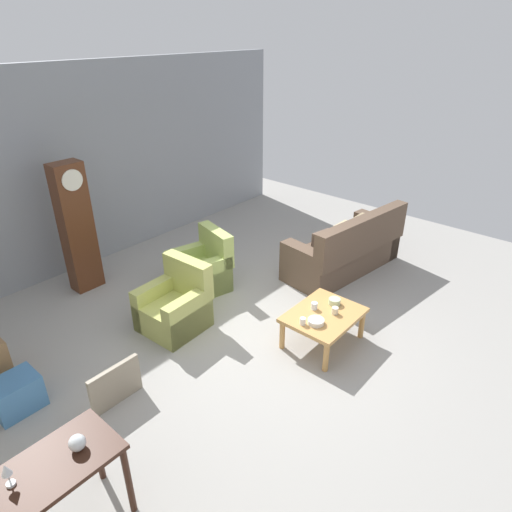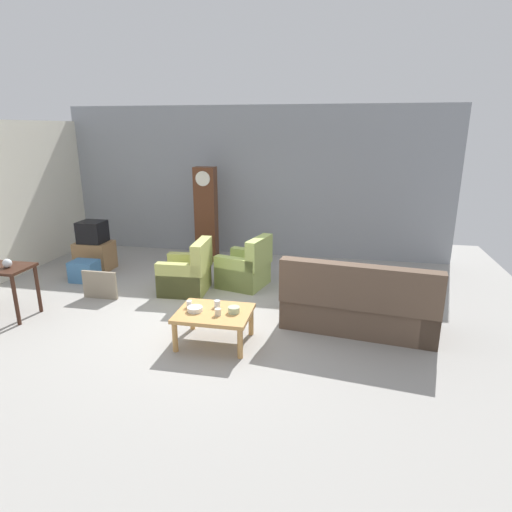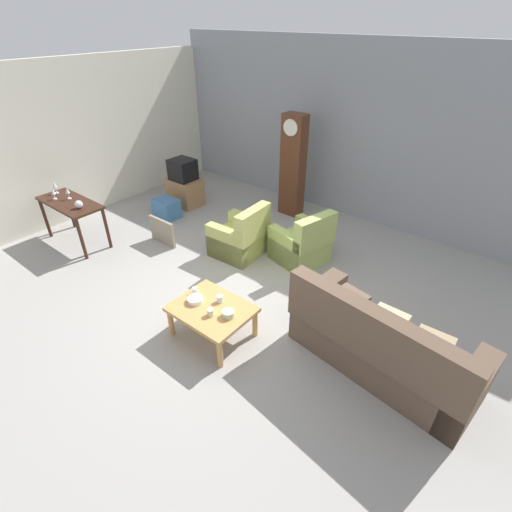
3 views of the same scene
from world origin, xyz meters
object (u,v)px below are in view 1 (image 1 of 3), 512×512
(cup_cream_tall, at_px, (335,311))
(glass_dome_cloche, at_px, (77,443))
(grandfather_clock, at_px, (77,228))
(coffee_table_wood, at_px, (324,318))
(armchair_olive_near, at_px, (175,307))
(bowl_shallow_green, at_px, (335,301))
(couch_floral, at_px, (346,251))
(framed_picture_leaning, at_px, (116,385))
(cup_white_porcelain, at_px, (303,321))
(cup_blue_rimmed, at_px, (314,306))
(armchair_olive_far, at_px, (202,270))
(bowl_white_stacked, at_px, (316,321))
(storage_box_blue, at_px, (16,394))
(wine_glass_short, at_px, (6,472))
(console_table_dark, at_px, (32,492))

(cup_cream_tall, bearing_deg, glass_dome_cloche, 175.12)
(glass_dome_cloche, bearing_deg, grandfather_clock, 60.10)
(coffee_table_wood, bearing_deg, armchair_olive_near, 120.37)
(coffee_table_wood, relative_size, bowl_shallow_green, 6.28)
(couch_floral, distance_m, coffee_table_wood, 2.02)
(grandfather_clock, relative_size, framed_picture_leaning, 3.29)
(cup_white_porcelain, distance_m, cup_blue_rimmed, 0.37)
(armchair_olive_far, relative_size, framed_picture_leaning, 1.59)
(coffee_table_wood, relative_size, cup_blue_rimmed, 10.45)
(coffee_table_wood, xyz_separation_m, glass_dome_cloche, (-3.17, 0.17, 0.47))
(bowl_white_stacked, relative_size, bowl_shallow_green, 1.31)
(armchair_olive_far, distance_m, cup_blue_rimmed, 2.03)
(cup_white_porcelain, relative_size, cup_cream_tall, 1.01)
(couch_floral, distance_m, glass_dome_cloche, 5.09)
(armchair_olive_near, relative_size, framed_picture_leaning, 1.53)
(armchair_olive_near, bearing_deg, cup_cream_tall, -59.09)
(couch_floral, xyz_separation_m, armchair_olive_far, (-1.93, 1.38, -0.05))
(storage_box_blue, bearing_deg, wine_glass_short, -110.17)
(grandfather_clock, bearing_deg, glass_dome_cloche, -119.90)
(framed_picture_leaning, height_order, cup_cream_tall, cup_cream_tall)
(storage_box_blue, xyz_separation_m, cup_cream_tall, (3.14, -1.93, 0.30))
(armchair_olive_near, relative_size, armchair_olive_far, 0.97)
(grandfather_clock, bearing_deg, wine_glass_short, -126.16)
(armchair_olive_near, bearing_deg, wine_glass_short, -151.51)
(armchair_olive_near, bearing_deg, coffee_table_wood, -59.63)
(coffee_table_wood, distance_m, grandfather_clock, 3.81)
(coffee_table_wood, height_order, bowl_white_stacked, bowl_white_stacked)
(storage_box_blue, bearing_deg, bowl_shallow_green, -28.67)
(bowl_white_stacked, bearing_deg, coffee_table_wood, 9.55)
(coffee_table_wood, relative_size, wine_glass_short, 4.74)
(framed_picture_leaning, distance_m, bowl_white_stacked, 2.38)
(armchair_olive_far, xyz_separation_m, console_table_dark, (-3.47, -1.97, 0.37))
(armchair_olive_near, bearing_deg, armchair_olive_far, 27.30)
(armchair_olive_far, height_order, wine_glass_short, wine_glass_short)
(console_table_dark, height_order, wine_glass_short, wine_glass_short)
(console_table_dark, bearing_deg, wine_glass_short, 145.90)
(framed_picture_leaning, bearing_deg, armchair_olive_near, 23.73)
(storage_box_blue, relative_size, cup_white_porcelain, 5.23)
(armchair_olive_near, xyz_separation_m, console_table_dark, (-2.55, -1.50, 0.37))
(glass_dome_cloche, xyz_separation_m, bowl_shallow_green, (3.43, -0.16, -0.37))
(cup_white_porcelain, bearing_deg, grandfather_clock, 103.83)
(bowl_shallow_green, bearing_deg, cup_white_porcelain, 174.98)
(armchair_olive_near, height_order, bowl_shallow_green, armchair_olive_near)
(cup_white_porcelain, height_order, cup_cream_tall, cup_white_porcelain)
(console_table_dark, xyz_separation_m, cup_blue_rimmed, (3.54, -0.04, -0.18))
(grandfather_clock, bearing_deg, console_table_dark, -124.59)
(couch_floral, height_order, grandfather_clock, grandfather_clock)
(cup_cream_tall, distance_m, bowl_white_stacked, 0.33)
(couch_floral, xyz_separation_m, framed_picture_leaning, (-4.18, 0.32, -0.12))
(armchair_olive_far, distance_m, bowl_white_stacked, 2.22)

